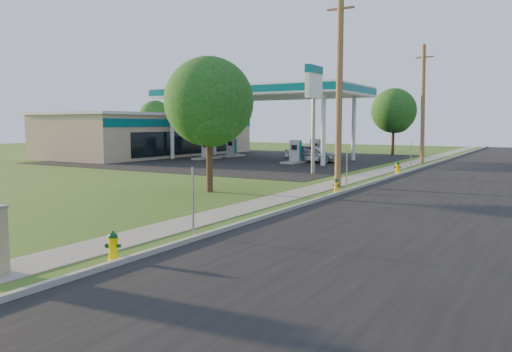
{
  "coord_description": "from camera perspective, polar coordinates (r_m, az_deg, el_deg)",
  "views": [
    {
      "loc": [
        8.81,
        -6.59,
        3.17
      ],
      "look_at": [
        0.0,
        8.0,
        1.4
      ],
      "focal_mm": 35.0,
      "sensor_mm": 36.0,
      "label": 1
    }
  ],
  "objects": [
    {
      "name": "ground_plane",
      "position": [
        11.44,
        -21.57,
        -10.57
      ],
      "size": [
        140.0,
        140.0,
        0.0
      ],
      "primitive_type": "plane",
      "color": "#34531C",
      "rests_on": "ground"
    },
    {
      "name": "road",
      "position": [
        17.42,
        16.34,
        -4.76
      ],
      "size": [
        8.0,
        120.0,
        0.02
      ],
      "primitive_type": "cube",
      "color": "black",
      "rests_on": "ground"
    },
    {
      "name": "curb",
      "position": [
        18.81,
        4.47,
        -3.56
      ],
      "size": [
        0.15,
        120.0,
        0.15
      ],
      "primitive_type": "cube",
      "color": "gray",
      "rests_on": "ground"
    },
    {
      "name": "sidewalk",
      "position": [
        19.65,
        -0.11,
        -3.31
      ],
      "size": [
        1.5,
        120.0,
        0.03
      ],
      "primitive_type": "cube",
      "color": "gray",
      "rests_on": "ground"
    },
    {
      "name": "forecourt",
      "position": [
        45.98,
        -1.61,
        1.98
      ],
      "size": [
        26.0,
        28.0,
        0.02
      ],
      "primitive_type": "cube",
      "color": "black",
      "rests_on": "ground"
    },
    {
      "name": "utility_pole_mid",
      "position": [
        25.46,
        9.5,
        9.87
      ],
      "size": [
        1.4,
        0.32,
        9.8
      ],
      "color": "brown",
      "rests_on": "ground"
    },
    {
      "name": "utility_pole_far",
      "position": [
        42.67,
        18.54,
        7.81
      ],
      "size": [
        1.4,
        0.32,
        9.5
      ],
      "color": "brown",
      "rests_on": "ground"
    },
    {
      "name": "sign_post_near",
      "position": [
        13.94,
        -7.22,
        -3.07
      ],
      "size": [
        0.05,
        0.04,
        2.0
      ],
      "primitive_type": "cube",
      "color": "gray",
      "rests_on": "ground"
    },
    {
      "name": "sign_post_mid",
      "position": [
        24.25,
        10.33,
        0.7
      ],
      "size": [
        0.05,
        0.04,
        2.0
      ],
      "primitive_type": "cube",
      "color": "gray",
      "rests_on": "ground"
    },
    {
      "name": "sign_post_far",
      "position": [
        35.89,
        17.29,
        2.19
      ],
      "size": [
        0.05,
        0.04,
        2.0
      ],
      "primitive_type": "cube",
      "color": "gray",
      "rests_on": "ground"
    },
    {
      "name": "gas_canopy",
      "position": [
        44.91,
        0.55,
        9.4
      ],
      "size": [
        18.18,
        9.18,
        6.4
      ],
      "color": "silver",
      "rests_on": "ground"
    },
    {
      "name": "fuel_pump_nw",
      "position": [
        45.72,
        -5.61,
        2.83
      ],
      "size": [
        1.2,
        3.2,
        1.9
      ],
      "color": "gray",
      "rests_on": "ground"
    },
    {
      "name": "fuel_pump_ne",
      "position": [
        40.98,
        4.54,
        2.48
      ],
      "size": [
        1.2,
        3.2,
        1.9
      ],
      "color": "gray",
      "rests_on": "ground"
    },
    {
      "name": "fuel_pump_sw",
      "position": [
        48.98,
        -2.81,
        3.05
      ],
      "size": [
        1.2,
        3.2,
        1.9
      ],
      "color": "gray",
      "rests_on": "ground"
    },
    {
      "name": "fuel_pump_se",
      "position": [
        44.59,
        6.84,
        2.74
      ],
      "size": [
        1.2,
        3.2,
        1.9
      ],
      "color": "gray",
      "rests_on": "ground"
    },
    {
      "name": "convenience_store",
      "position": [
        52.64,
        -11.76,
        4.67
      ],
      "size": [
        10.4,
        22.4,
        4.25
      ],
      "color": "tan",
      "rests_on": "ground"
    },
    {
      "name": "price_pylon",
      "position": [
        32.07,
        6.62,
        9.93
      ],
      "size": [
        0.34,
        2.04,
        6.85
      ],
      "color": "gray",
      "rests_on": "ground"
    },
    {
      "name": "tree_verge",
      "position": [
        23.32,
        -5.31,
        8.07
      ],
      "size": [
        4.15,
        4.15,
        6.29
      ],
      "color": "#3C2315",
      "rests_on": "ground"
    },
    {
      "name": "tree_lot",
      "position": [
        51.96,
        15.55,
        7.02
      ],
      "size": [
        4.46,
        4.46,
        6.77
      ],
      "color": "#3C2315",
      "rests_on": "ground"
    },
    {
      "name": "tree_back",
      "position": [
        64.25,
        -11.39,
        6.52
      ],
      "size": [
        4.07,
        4.07,
        6.17
      ],
      "color": "#3C2315",
      "rests_on": "ground"
    },
    {
      "name": "hydrant_near",
      "position": [
        12.15,
        -16.01,
        -7.72
      ],
      "size": [
        0.37,
        0.33,
        0.71
      ],
      "color": "#FEDE00",
      "rests_on": "ground"
    },
    {
      "name": "hydrant_mid",
      "position": [
        23.41,
        9.16,
        -1.1
      ],
      "size": [
        0.36,
        0.32,
        0.69
      ],
      "color": "yellow",
      "rests_on": "ground"
    },
    {
      "name": "hydrant_far",
      "position": [
        33.45,
        15.88,
        0.93
      ],
      "size": [
        0.41,
        0.37,
        0.79
      ],
      "color": "#FECE00",
      "rests_on": "ground"
    },
    {
      "name": "car_silver",
      "position": [
        41.97,
        6.34,
        2.59
      ],
      "size": [
        4.6,
        2.25,
        1.51
      ],
      "primitive_type": "imported",
      "rotation": [
        0.0,
        0.0,
        1.68
      ],
      "color": "#B8BAC0",
      "rests_on": "ground"
    }
  ]
}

